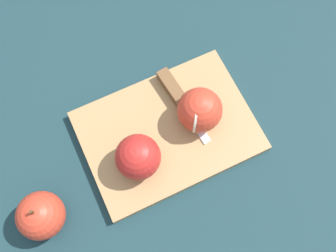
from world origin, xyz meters
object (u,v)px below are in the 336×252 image
(apple_half_left, at_px, (138,157))
(apple_half_right, at_px, (199,109))
(knife, at_px, (174,91))
(apple_whole, at_px, (41,215))

(apple_half_left, height_order, apple_half_right, apple_half_right)
(apple_half_right, xyz_separation_m, knife, (-0.02, 0.06, -0.03))
(apple_half_right, bearing_deg, apple_whole, 42.70)
(apple_half_left, distance_m, apple_whole, 0.18)
(apple_half_left, bearing_deg, apple_whole, 168.07)
(apple_half_left, height_order, knife, apple_half_left)
(apple_whole, bearing_deg, apple_half_right, 11.85)
(knife, relative_size, apple_whole, 1.72)
(apple_half_right, distance_m, apple_whole, 0.31)
(apple_half_right, height_order, knife, apple_half_right)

